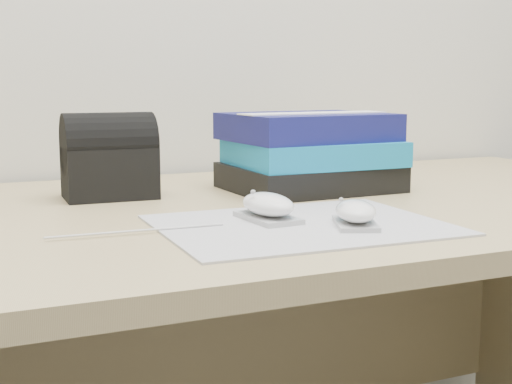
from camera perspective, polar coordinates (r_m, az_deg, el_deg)
name	(u,v)px	position (r m, az deg, el deg)	size (l,w,h in m)	color
desk	(258,332)	(1.24, 0.13, -11.14)	(1.60, 0.80, 0.73)	tan
mousepad	(301,225)	(0.94, 3.60, -2.66)	(0.37, 0.29, 0.00)	#92939A
mouse_rear	(268,207)	(0.96, 0.96, -1.17)	(0.06, 0.11, 0.04)	#ABACAE
mouse_front	(356,213)	(0.93, 7.97, -1.69)	(0.08, 0.10, 0.04)	#A8A8AB
usb_cable	(137,231)	(0.90, -9.47, -3.08)	(0.00, 0.00, 0.23)	silver
book_stack	(310,152)	(1.25, 4.33, 3.20)	(0.28, 0.23, 0.14)	black
pouch	(109,157)	(1.18, -11.68, 2.78)	(0.15, 0.10, 0.14)	black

